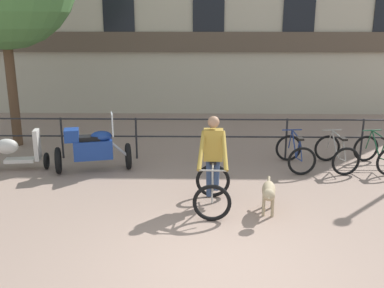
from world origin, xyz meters
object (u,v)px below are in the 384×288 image
at_px(parked_bicycle_mid_left, 336,153).
at_px(parked_bicycle_mid_right, 378,154).
at_px(dog, 269,192).
at_px(parked_motorcycle, 92,148).
at_px(parked_bicycle_near_lamp, 295,153).
at_px(cyclist_with_bike, 213,167).
at_px(parked_scooter, 17,151).

distance_m(parked_bicycle_mid_left, parked_bicycle_mid_right, 0.97).
distance_m(dog, parked_bicycle_mid_right, 3.94).
bearing_deg(parked_bicycle_mid_right, parked_motorcycle, -6.55).
relative_size(parked_motorcycle, parked_bicycle_mid_left, 1.52).
relative_size(parked_motorcycle, parked_bicycle_near_lamp, 1.54).
xyz_separation_m(dog, parked_bicycle_mid_right, (2.94, 2.62, -0.07)).
bearing_deg(parked_bicycle_near_lamp, cyclist_with_bike, 42.56).
bearing_deg(cyclist_with_bike, dog, -18.25).
relative_size(dog, parked_bicycle_mid_left, 0.90).
relative_size(cyclist_with_bike, parked_motorcycle, 0.94).
height_order(cyclist_with_bike, parked_scooter, cyclist_with_bike).
relative_size(parked_bicycle_mid_left, parked_scooter, 0.90).
bearing_deg(parked_motorcycle, parked_bicycle_mid_right, -100.67).
relative_size(parked_bicycle_mid_left, parked_bicycle_mid_right, 0.98).
distance_m(cyclist_with_bike, parked_bicycle_mid_right, 4.56).
bearing_deg(parked_bicycle_mid_right, parked_scooter, -7.49).
distance_m(dog, parked_bicycle_mid_left, 3.28).
relative_size(parked_bicycle_mid_right, parked_scooter, 0.91).
bearing_deg(cyclist_with_bike, parked_bicycle_near_lamp, 50.59).
height_order(cyclist_with_bike, parked_bicycle_mid_right, cyclist_with_bike).
bearing_deg(parked_bicycle_mid_right, dog, 32.28).
bearing_deg(parked_motorcycle, parked_bicycle_near_lamp, -99.48).
bearing_deg(parked_bicycle_mid_left, cyclist_with_bike, 29.79).
distance_m(parked_motorcycle, parked_bicycle_mid_left, 5.70).
distance_m(parked_motorcycle, parked_scooter, 1.78).
height_order(parked_motorcycle, parked_bicycle_mid_left, parked_motorcycle).
bearing_deg(parked_scooter, parked_motorcycle, -98.49).
xyz_separation_m(parked_motorcycle, parked_bicycle_mid_right, (6.65, 0.34, -0.20)).
relative_size(dog, parked_scooter, 0.81).
distance_m(parked_bicycle_near_lamp, parked_bicycle_mid_left, 0.97).
distance_m(dog, parked_motorcycle, 4.36).
xyz_separation_m(parked_motorcycle, parked_bicycle_near_lamp, (4.72, 0.34, -0.20)).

